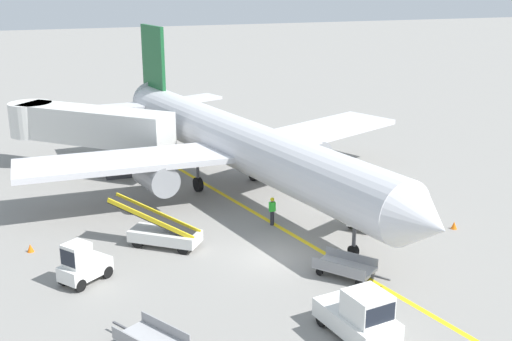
% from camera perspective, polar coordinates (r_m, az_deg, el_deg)
% --- Properties ---
extents(ground_plane, '(300.00, 300.00, 0.00)m').
position_cam_1_polar(ground_plane, '(33.59, 1.73, -7.68)').
color(ground_plane, gray).
extents(taxi_line_yellow, '(17.91, 78.10, 0.01)m').
position_cam_1_polar(taxi_line_yellow, '(38.34, 1.01, -4.42)').
color(taxi_line_yellow, yellow).
rests_on(taxi_line_yellow, ground).
extents(airliner, '(27.96, 35.04, 10.10)m').
position_cam_1_polar(airliner, '(42.28, -1.72, 2.51)').
color(airliner, silver).
rests_on(airliner, ground).
extents(jet_bridge, '(11.17, 10.39, 4.85)m').
position_cam_1_polar(jet_bridge, '(48.40, -15.49, 3.93)').
color(jet_bridge, silver).
rests_on(jet_bridge, ground).
extents(pushback_tug, '(2.47, 3.87, 2.20)m').
position_cam_1_polar(pushback_tug, '(26.59, 9.22, -12.64)').
color(pushback_tug, silver).
rests_on(pushback_tug, ground).
extents(baggage_tug_near_wing, '(2.70, 2.48, 2.10)m').
position_cam_1_polar(baggage_tug_near_wing, '(31.67, -15.19, -8.08)').
color(baggage_tug_near_wing, silver).
rests_on(baggage_tug_near_wing, ground).
extents(belt_loader_forward_hold, '(4.75, 3.99, 2.59)m').
position_cam_1_polar(belt_loader_forward_hold, '(34.90, -8.29, -5.48)').
color(belt_loader_forward_hold, silver).
rests_on(belt_loader_forward_hold, ground).
extents(belt_loader_aft_hold, '(4.51, 4.32, 2.59)m').
position_cam_1_polar(belt_loader_aft_hold, '(38.20, 10.03, -3.54)').
color(belt_loader_aft_hold, silver).
rests_on(belt_loader_aft_hold, ground).
extents(baggage_cart_loaded, '(2.94, 3.47, 0.94)m').
position_cam_1_polar(baggage_cart_loaded, '(31.70, 7.91, -8.51)').
color(baggage_cart_loaded, '#A5A5A8').
rests_on(baggage_cart_loaded, ground).
extents(baggage_cart_empty_trailing, '(2.78, 3.63, 0.94)m').
position_cam_1_polar(baggage_cart_empty_trailing, '(26.01, -9.33, -14.73)').
color(baggage_cart_empty_trailing, '#A5A5A8').
rests_on(baggage_cart_empty_trailing, ground).
extents(ground_crew_marshaller, '(0.36, 0.24, 1.70)m').
position_cam_1_polar(ground_crew_marshaller, '(37.32, 1.45, -3.55)').
color(ground_crew_marshaller, '#26262D').
rests_on(ground_crew_marshaller, ground).
extents(safety_cone_nose_left, '(0.36, 0.36, 0.44)m').
position_cam_1_polar(safety_cone_nose_left, '(36.09, -19.43, -6.51)').
color(safety_cone_nose_left, orange).
rests_on(safety_cone_nose_left, ground).
extents(safety_cone_nose_right, '(0.36, 0.36, 0.44)m').
position_cam_1_polar(safety_cone_nose_right, '(41.01, 12.82, -3.08)').
color(safety_cone_nose_right, orange).
rests_on(safety_cone_nose_right, ground).
extents(safety_cone_wingtip_left, '(0.36, 0.36, 0.44)m').
position_cam_1_polar(safety_cone_wingtip_left, '(38.71, 17.20, -4.67)').
color(safety_cone_wingtip_left, orange).
rests_on(safety_cone_wingtip_left, ground).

